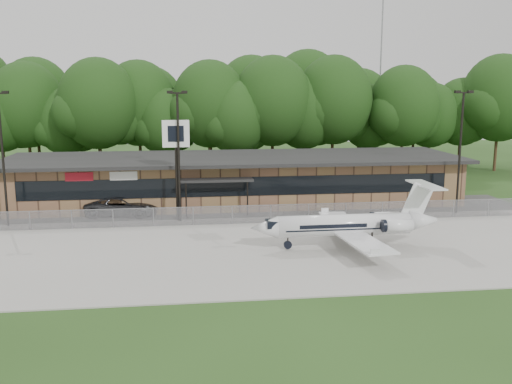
{
  "coord_description": "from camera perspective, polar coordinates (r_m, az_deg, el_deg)",
  "views": [
    {
      "loc": [
        -4.62,
        -27.74,
        10.52
      ],
      "look_at": [
        0.46,
        12.0,
        3.1
      ],
      "focal_mm": 40.0,
      "sensor_mm": 36.0,
      "label": 1
    }
  ],
  "objects": [
    {
      "name": "business_jet",
      "position": [
        38.02,
        9.44,
        -3.34
      ],
      "size": [
        12.65,
        11.24,
        4.28
      ],
      "rotation": [
        0.0,
        0.0,
        0.01
      ],
      "color": "silver",
      "rests_on": "ground"
    },
    {
      "name": "suv",
      "position": [
        48.22,
        -13.24,
        -1.4
      ],
      "size": [
        6.24,
        3.47,
        1.65
      ],
      "primitive_type": "imported",
      "rotation": [
        0.0,
        0.0,
        1.44
      ],
      "color": "#313234",
      "rests_on": "ground"
    },
    {
      "name": "fence",
      "position": [
        44.08,
        -1.09,
        -2.29
      ],
      "size": [
        46.0,
        0.04,
        1.52
      ],
      "color": "gray",
      "rests_on": "ground"
    },
    {
      "name": "light_pole_mid",
      "position": [
        44.48,
        -7.76,
        4.53
      ],
      "size": [
        1.55,
        0.3,
        10.23
      ],
      "color": "black",
      "rests_on": "ground"
    },
    {
      "name": "light_pole_right",
      "position": [
        49.9,
        19.78,
        4.65
      ],
      "size": [
        1.55,
        0.3,
        10.23
      ],
      "color": "black",
      "rests_on": "ground"
    },
    {
      "name": "ground",
      "position": [
        30.03,
        2.07,
        -10.03
      ],
      "size": [
        160.0,
        160.0,
        0.0
      ],
      "primitive_type": "plane",
      "color": "#233F16",
      "rests_on": "ground"
    },
    {
      "name": "apron",
      "position": [
        37.53,
        0.08,
        -5.73
      ],
      "size": [
        64.0,
        18.0,
        0.08
      ],
      "primitive_type": "cube",
      "color": "#9E9B93",
      "rests_on": "ground"
    },
    {
      "name": "parking_lot",
      "position": [
        48.61,
        -1.66,
        -1.98
      ],
      "size": [
        50.0,
        9.0,
        0.06
      ],
      "primitive_type": "cube",
      "color": "#383835",
      "rests_on": "ground"
    },
    {
      "name": "pole_sign",
      "position": [
        44.76,
        -8.0,
        4.73
      ],
      "size": [
        2.1,
        0.33,
        7.99
      ],
      "rotation": [
        0.0,
        0.0,
        0.04
      ],
      "color": "black",
      "rests_on": "ground"
    },
    {
      "name": "treeline",
      "position": [
        69.96,
        -3.53,
        7.99
      ],
      "size": [
        72.0,
        12.0,
        15.0
      ],
      "primitive_type": null,
      "color": "#183410",
      "rests_on": "ground"
    },
    {
      "name": "terminal",
      "position": [
        52.55,
        -2.15,
        1.34
      ],
      "size": [
        41.0,
        11.65,
        4.3
      ],
      "color": "brown",
      "rests_on": "ground"
    },
    {
      "name": "radio_mast",
      "position": [
        80.31,
        12.33,
        11.66
      ],
      "size": [
        0.2,
        0.2,
        25.0
      ],
      "primitive_type": "cylinder",
      "color": "gray",
      "rests_on": "ground"
    },
    {
      "name": "light_pole_left",
      "position": [
        46.44,
        -24.05,
        3.96
      ],
      "size": [
        1.55,
        0.3,
        10.23
      ],
      "color": "black",
      "rests_on": "ground"
    }
  ]
}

